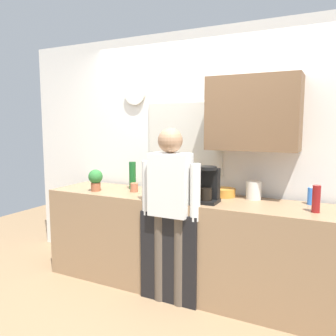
{
  "coord_description": "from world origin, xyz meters",
  "views": [
    {
      "loc": [
        1.33,
        -2.68,
        1.63
      ],
      "look_at": [
        -0.15,
        0.25,
        1.21
      ],
      "focal_mm": 36.54,
      "sensor_mm": 36.0,
      "label": 1
    }
  ],
  "objects_px": {
    "storage_canister": "(254,190)",
    "potted_plant": "(96,179)",
    "coffee_maker": "(208,186)",
    "mixing_bowl": "(224,192)",
    "bottle_dark_sauce": "(158,188)",
    "bottle_red_vinegar": "(316,199)",
    "bottle_olive_oil": "(170,184)",
    "cup_terracotta_mug": "(134,187)",
    "dish_soap": "(311,196)",
    "cup_yellow_cup": "(186,191)",
    "bottle_green_wine": "(133,175)",
    "person_at_sink": "(170,201)"
  },
  "relations": [
    {
      "from": "potted_plant",
      "to": "coffee_maker",
      "type": "bearing_deg",
      "value": 1.68
    },
    {
      "from": "bottle_red_vinegar",
      "to": "potted_plant",
      "type": "relative_size",
      "value": 0.96
    },
    {
      "from": "bottle_green_wine",
      "to": "dish_soap",
      "type": "relative_size",
      "value": 1.67
    },
    {
      "from": "coffee_maker",
      "to": "person_at_sink",
      "type": "relative_size",
      "value": 0.21
    },
    {
      "from": "bottle_dark_sauce",
      "to": "bottle_red_vinegar",
      "type": "distance_m",
      "value": 1.41
    },
    {
      "from": "storage_canister",
      "to": "mixing_bowl",
      "type": "bearing_deg",
      "value": -177.73
    },
    {
      "from": "coffee_maker",
      "to": "person_at_sink",
      "type": "xyz_separation_m",
      "value": [
        -0.29,
        -0.19,
        -0.13
      ]
    },
    {
      "from": "bottle_red_vinegar",
      "to": "potted_plant",
      "type": "height_order",
      "value": "potted_plant"
    },
    {
      "from": "potted_plant",
      "to": "storage_canister",
      "type": "bearing_deg",
      "value": 12.54
    },
    {
      "from": "cup_terracotta_mug",
      "to": "potted_plant",
      "type": "distance_m",
      "value": 0.42
    },
    {
      "from": "coffee_maker",
      "to": "bottle_red_vinegar",
      "type": "height_order",
      "value": "coffee_maker"
    },
    {
      "from": "mixing_bowl",
      "to": "dish_soap",
      "type": "distance_m",
      "value": 0.78
    },
    {
      "from": "coffee_maker",
      "to": "dish_soap",
      "type": "height_order",
      "value": "coffee_maker"
    },
    {
      "from": "bottle_dark_sauce",
      "to": "bottle_red_vinegar",
      "type": "xyz_separation_m",
      "value": [
        1.41,
        0.06,
        0.02
      ]
    },
    {
      "from": "cup_terracotta_mug",
      "to": "dish_soap",
      "type": "distance_m",
      "value": 1.71
    },
    {
      "from": "storage_canister",
      "to": "potted_plant",
      "type": "bearing_deg",
      "value": -167.46
    },
    {
      "from": "coffee_maker",
      "to": "potted_plant",
      "type": "xyz_separation_m",
      "value": [
        -1.24,
        -0.04,
        -0.01
      ]
    },
    {
      "from": "bottle_olive_oil",
      "to": "person_at_sink",
      "type": "relative_size",
      "value": 0.16
    },
    {
      "from": "bottle_green_wine",
      "to": "cup_yellow_cup",
      "type": "xyz_separation_m",
      "value": [
        0.64,
        -0.03,
        -0.11
      ]
    },
    {
      "from": "bottle_red_vinegar",
      "to": "potted_plant",
      "type": "distance_m",
      "value": 2.14
    },
    {
      "from": "bottle_dark_sauce",
      "to": "storage_canister",
      "type": "bearing_deg",
      "value": 21.05
    },
    {
      "from": "cup_yellow_cup",
      "to": "coffee_maker",
      "type": "bearing_deg",
      "value": -33.63
    },
    {
      "from": "cup_yellow_cup",
      "to": "mixing_bowl",
      "type": "distance_m",
      "value": 0.38
    },
    {
      "from": "potted_plant",
      "to": "cup_terracotta_mug",
      "type": "bearing_deg",
      "value": 20.91
    },
    {
      "from": "cup_terracotta_mug",
      "to": "cup_yellow_cup",
      "type": "height_order",
      "value": "cup_terracotta_mug"
    },
    {
      "from": "bottle_dark_sauce",
      "to": "cup_terracotta_mug",
      "type": "height_order",
      "value": "bottle_dark_sauce"
    },
    {
      "from": "dish_soap",
      "to": "cup_terracotta_mug",
      "type": "bearing_deg",
      "value": -173.03
    },
    {
      "from": "bottle_red_vinegar",
      "to": "cup_terracotta_mug",
      "type": "distance_m",
      "value": 1.76
    },
    {
      "from": "bottle_dark_sauce",
      "to": "cup_yellow_cup",
      "type": "bearing_deg",
      "value": 48.35
    },
    {
      "from": "bottle_red_vinegar",
      "to": "storage_canister",
      "type": "xyz_separation_m",
      "value": [
        -0.56,
        0.27,
        -0.02
      ]
    },
    {
      "from": "bottle_olive_oil",
      "to": "bottle_dark_sauce",
      "type": "xyz_separation_m",
      "value": [
        -0.1,
        -0.06,
        -0.04
      ]
    },
    {
      "from": "cup_terracotta_mug",
      "to": "storage_canister",
      "type": "xyz_separation_m",
      "value": [
        1.2,
        0.2,
        0.04
      ]
    },
    {
      "from": "bottle_dark_sauce",
      "to": "dish_soap",
      "type": "xyz_separation_m",
      "value": [
        1.35,
        0.33,
        -0.01
      ]
    },
    {
      "from": "coffee_maker",
      "to": "cup_yellow_cup",
      "type": "height_order",
      "value": "coffee_maker"
    },
    {
      "from": "bottle_dark_sauce",
      "to": "dish_soap",
      "type": "relative_size",
      "value": 1.0
    },
    {
      "from": "coffee_maker",
      "to": "bottle_olive_oil",
      "type": "distance_m",
      "value": 0.41
    },
    {
      "from": "mixing_bowl",
      "to": "person_at_sink",
      "type": "relative_size",
      "value": 0.14
    },
    {
      "from": "bottle_olive_oil",
      "to": "bottle_red_vinegar",
      "type": "relative_size",
      "value": 1.14
    },
    {
      "from": "bottle_green_wine",
      "to": "cup_yellow_cup",
      "type": "relative_size",
      "value": 3.53
    },
    {
      "from": "bottle_red_vinegar",
      "to": "cup_yellow_cup",
      "type": "bearing_deg",
      "value": 172.18
    },
    {
      "from": "dish_soap",
      "to": "person_at_sink",
      "type": "height_order",
      "value": "person_at_sink"
    },
    {
      "from": "bottle_olive_oil",
      "to": "storage_canister",
      "type": "bearing_deg",
      "value": 19.89
    },
    {
      "from": "cup_terracotta_mug",
      "to": "cup_yellow_cup",
      "type": "distance_m",
      "value": 0.55
    },
    {
      "from": "bottle_olive_oil",
      "to": "bottle_green_wine",
      "type": "distance_m",
      "value": 0.58
    },
    {
      "from": "coffee_maker",
      "to": "bottle_red_vinegar",
      "type": "bearing_deg",
      "value": 2.77
    },
    {
      "from": "bottle_dark_sauce",
      "to": "bottle_green_wine",
      "type": "relative_size",
      "value": 0.6
    },
    {
      "from": "bottle_dark_sauce",
      "to": "cup_terracotta_mug",
      "type": "distance_m",
      "value": 0.37
    },
    {
      "from": "coffee_maker",
      "to": "bottle_olive_oil",
      "type": "xyz_separation_m",
      "value": [
        -0.41,
        0.04,
        -0.02
      ]
    },
    {
      "from": "cup_yellow_cup",
      "to": "dish_soap",
      "type": "xyz_separation_m",
      "value": [
        1.15,
        0.11,
        0.04
      ]
    },
    {
      "from": "bottle_dark_sauce",
      "to": "dish_soap",
      "type": "height_order",
      "value": "same"
    }
  ]
}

